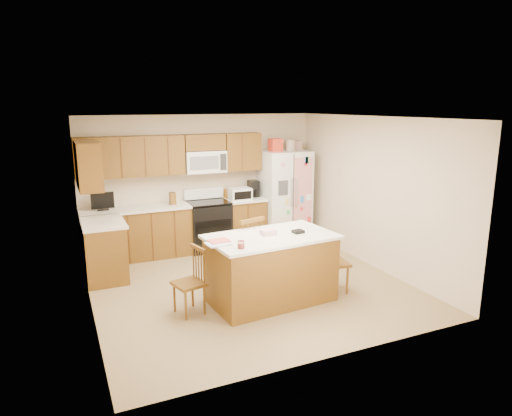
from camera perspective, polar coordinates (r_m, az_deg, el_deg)
name	(u,v)px	position (r m, az deg, el deg)	size (l,w,h in m)	color
ground	(248,284)	(7.05, -0.95, -9.54)	(4.50, 4.50, 0.00)	olive
room_shell	(248,192)	(6.63, -1.00, 2.04)	(4.60, 4.60, 2.52)	beige
cabinetry	(156,208)	(8.14, -12.35, 0.00)	(3.36, 1.56, 2.15)	brown
stove	(208,225)	(8.62, -6.02, -2.07)	(0.76, 0.65, 1.13)	black
refrigerator	(284,195)	(9.05, 3.53, 1.60)	(0.90, 0.79, 2.04)	white
island	(271,268)	(6.35, 1.87, -7.50)	(1.85, 1.14, 1.03)	brown
windsor_chair_left	(190,283)	(6.07, -8.21, -9.21)	(0.44, 0.45, 0.89)	brown
windsor_chair_back	(245,253)	(6.86, -1.33, -5.66)	(0.57, 0.55, 1.07)	brown
windsor_chair_right	(332,262)	(6.75, 9.51, -6.71)	(0.44, 0.46, 0.94)	brown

